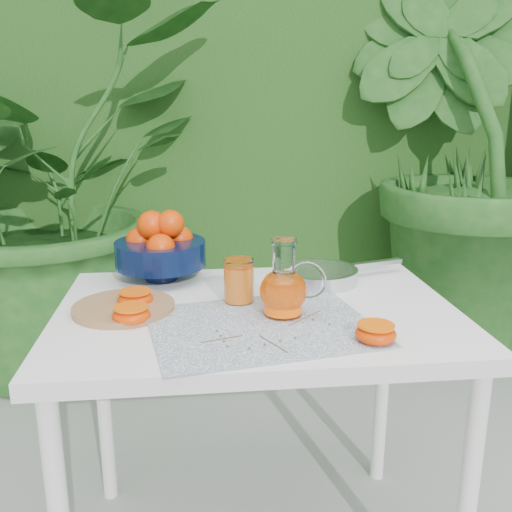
{
  "coord_description": "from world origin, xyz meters",
  "views": [
    {
      "loc": [
        -0.23,
        -1.42,
        1.26
      ],
      "look_at": [
        -0.08,
        -0.06,
        0.88
      ],
      "focal_mm": 40.0,
      "sensor_mm": 36.0,
      "label": 1
    }
  ],
  "objects": [
    {
      "name": "juice_tumbler",
      "position": [
        -0.12,
        -0.04,
        0.81
      ],
      "size": [
        0.09,
        0.09,
        0.11
      ],
      "color": "white",
      "rests_on": "white_table"
    },
    {
      "name": "white_table",
      "position": [
        -0.08,
        -0.08,
        0.67
      ],
      "size": [
        1.0,
        0.7,
        0.75
      ],
      "color": "white",
      "rests_on": "ground"
    },
    {
      "name": "hedge_backdrop",
      "position": [
        0.06,
        2.06,
        1.19
      ],
      "size": [
        8.0,
        1.65,
        2.5
      ],
      "color": "#1B4413",
      "rests_on": "ground"
    },
    {
      "name": "orange_halves",
      "position": [
        -0.2,
        -0.17,
        0.77
      ],
      "size": [
        0.64,
        0.39,
        0.04
      ],
      "color": "red",
      "rests_on": "white_table"
    },
    {
      "name": "thyme_sprigs",
      "position": [
        -0.07,
        -0.25,
        0.76
      ],
      "size": [
        0.3,
        0.24,
        0.01
      ],
      "color": "brown",
      "rests_on": "white_table"
    },
    {
      "name": "fruit_bowl",
      "position": [
        -0.33,
        0.19,
        0.84
      ],
      "size": [
        0.28,
        0.28,
        0.21
      ],
      "color": "black",
      "rests_on": "white_table"
    },
    {
      "name": "cutting_board",
      "position": [
        -0.41,
        -0.07,
        0.76
      ],
      "size": [
        0.31,
        0.31,
        0.02
      ],
      "primitive_type": "cylinder",
      "rotation": [
        0.0,
        0.0,
        -0.3
      ],
      "color": "#A46D4A",
      "rests_on": "white_table"
    },
    {
      "name": "potted_plant_right",
      "position": [
        1.03,
        1.28,
        0.99
      ],
      "size": [
        2.78,
        2.78,
        1.97
      ],
      "primitive_type": "imported",
      "rotation": [
        0.0,
        0.0,
        2.29
      ],
      "color": "#1B4F1B",
      "rests_on": "ground"
    },
    {
      "name": "placemat",
      "position": [
        -0.08,
        -0.21,
        0.75
      ],
      "size": [
        0.56,
        0.47,
        0.0
      ],
      "primitive_type": "cube",
      "rotation": [
        0.0,
        0.0,
        0.17
      ],
      "color": "#0E224E",
      "rests_on": "white_table"
    },
    {
      "name": "saute_pan",
      "position": [
        0.13,
        0.11,
        0.77
      ],
      "size": [
        0.41,
        0.27,
        0.04
      ],
      "color": "silver",
      "rests_on": "white_table"
    },
    {
      "name": "juice_pitcher",
      "position": [
        -0.02,
        -0.15,
        0.82
      ],
      "size": [
        0.17,
        0.15,
        0.19
      ],
      "color": "white",
      "rests_on": "white_table"
    },
    {
      "name": "potted_plant_left",
      "position": [
        -0.91,
        1.29,
        0.85
      ],
      "size": [
        2.4,
        2.4,
        1.7
      ],
      "primitive_type": "imported",
      "rotation": [
        0.0,
        0.0,
        0.84
      ],
      "color": "#1B4F1B",
      "rests_on": "ground"
    }
  ]
}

